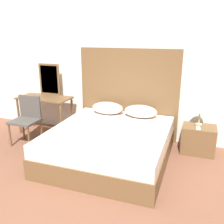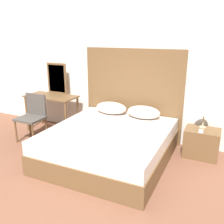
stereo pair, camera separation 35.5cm
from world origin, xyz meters
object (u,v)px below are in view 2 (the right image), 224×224
(bed, at_px, (109,144))
(table_lamp, at_px, (204,110))
(phone_on_nightstand, at_px, (201,131))
(vanity_desk, at_px, (51,101))
(chair, at_px, (33,114))
(phone_on_bed, at_px, (132,135))
(nightstand, at_px, (201,143))

(bed, bearing_deg, table_lamp, 31.73)
(phone_on_nightstand, distance_m, vanity_desk, 2.92)
(chair, bearing_deg, bed, -3.81)
(vanity_desk, bearing_deg, phone_on_bed, -19.59)
(phone_on_bed, relative_size, chair, 0.19)
(bed, distance_m, table_lamp, 1.61)
(phone_on_nightstand, bearing_deg, vanity_desk, 179.60)
(phone_on_bed, xyz_separation_m, vanity_desk, (-2.02, 0.72, 0.10))
(nightstand, distance_m, vanity_desk, 2.96)
(table_lamp, xyz_separation_m, vanity_desk, (-2.91, -0.16, -0.15))
(bed, xyz_separation_m, phone_on_nightstand, (1.30, 0.62, 0.22))
(vanity_desk, bearing_deg, table_lamp, 3.20)
(vanity_desk, bearing_deg, nightstand, 1.59)
(phone_on_bed, distance_m, phone_on_nightstand, 1.13)
(vanity_desk, bearing_deg, bed, -21.70)
(phone_on_nightstand, bearing_deg, nightstand, 78.34)
(phone_on_bed, relative_size, phone_on_nightstand, 1.06)
(bed, height_order, chair, chair)
(phone_on_bed, height_order, vanity_desk, vanity_desk)
(nightstand, xyz_separation_m, table_lamp, (-0.02, 0.08, 0.53))
(table_lamp, relative_size, chair, 0.44)
(chair, bearing_deg, phone_on_bed, -5.21)
(phone_on_bed, bearing_deg, phone_on_nightstand, 38.06)
(nightstand, distance_m, chair, 3.03)
(table_lamp, height_order, phone_on_nightstand, table_lamp)
(bed, bearing_deg, vanity_desk, 158.30)
(phone_on_bed, relative_size, nightstand, 0.30)
(nightstand, distance_m, phone_on_nightstand, 0.26)
(bed, height_order, phone_on_bed, phone_on_bed)
(phone_on_nightstand, relative_size, vanity_desk, 0.15)
(bed, height_order, phone_on_nightstand, bed)
(nightstand, xyz_separation_m, chair, (-2.96, -0.61, 0.27))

